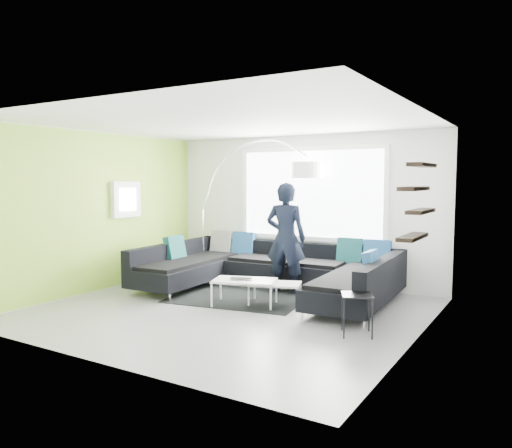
{
  "coord_description": "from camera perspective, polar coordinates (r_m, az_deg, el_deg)",
  "views": [
    {
      "loc": [
        4.14,
        -6.08,
        1.95
      ],
      "look_at": [
        -0.05,
        0.9,
        1.24
      ],
      "focal_mm": 35.0,
      "sensor_mm": 36.0,
      "label": 1
    }
  ],
  "objects": [
    {
      "name": "ground",
      "position": [
        7.61,
        -3.19,
        -9.86
      ],
      "size": [
        5.5,
        5.5,
        0.0
      ],
      "primitive_type": "plane",
      "color": "gray",
      "rests_on": "ground"
    },
    {
      "name": "room_shell",
      "position": [
        7.51,
        -2.13,
        3.92
      ],
      "size": [
        5.54,
        5.04,
        2.82
      ],
      "color": "silver",
      "rests_on": "ground"
    },
    {
      "name": "sectional_sofa",
      "position": [
        8.57,
        1.28,
        -5.43
      ],
      "size": [
        4.31,
        2.78,
        0.91
      ],
      "rotation": [
        0.0,
        0.0,
        0.04
      ],
      "color": "black",
      "rests_on": "ground"
    },
    {
      "name": "rug",
      "position": [
        8.4,
        -2.01,
        -8.39
      ],
      "size": [
        2.39,
        1.91,
        0.01
      ],
      "primitive_type": "cube",
      "rotation": [
        0.0,
        0.0,
        0.17
      ],
      "color": "black",
      "rests_on": "ground"
    },
    {
      "name": "coffee_table",
      "position": [
        7.9,
        0.43,
        -7.77
      ],
      "size": [
        1.41,
        1.09,
        0.41
      ],
      "primitive_type": "cube",
      "rotation": [
        0.0,
        0.0,
        0.33
      ],
      "color": "silver",
      "rests_on": "ground"
    },
    {
      "name": "arc_lamp",
      "position": [
        10.17,
        -6.1,
        1.67
      ],
      "size": [
        2.57,
        0.85,
        2.73
      ],
      "primitive_type": null,
      "rotation": [
        0.0,
        0.0,
        0.06
      ],
      "color": "silver",
      "rests_on": "ground"
    },
    {
      "name": "side_table",
      "position": [
        6.52,
        11.46,
        -10.11
      ],
      "size": [
        0.51,
        0.51,
        0.52
      ],
      "primitive_type": "cube",
      "rotation": [
        0.0,
        0.0,
        0.43
      ],
      "color": "black",
      "rests_on": "ground"
    },
    {
      "name": "person",
      "position": [
        8.61,
        3.42,
        -1.62
      ],
      "size": [
        0.87,
        0.72,
        1.92
      ],
      "primitive_type": "imported",
      "rotation": [
        0.0,
        0.0,
        3.33
      ],
      "color": "black",
      "rests_on": "ground"
    },
    {
      "name": "laptop",
      "position": [
        7.77,
        -1.78,
        -6.35
      ],
      "size": [
        0.48,
        0.44,
        0.03
      ],
      "primitive_type": "imported",
      "rotation": [
        0.0,
        0.0,
        0.36
      ],
      "color": "black",
      "rests_on": "coffee_table"
    }
  ]
}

